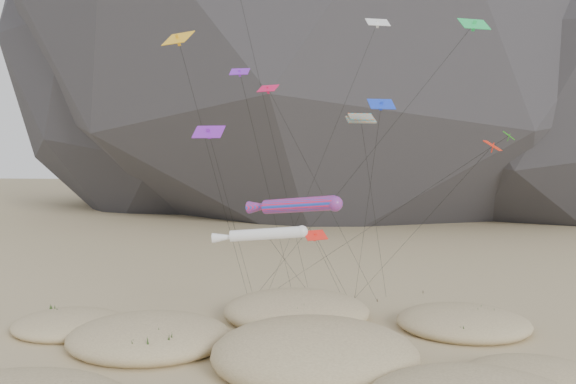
{
  "coord_description": "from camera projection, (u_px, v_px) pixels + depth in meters",
  "views": [
    {
      "loc": [
        2.79,
        -35.4,
        15.85
      ],
      "look_at": [
        -1.38,
        12.0,
        12.18
      ],
      "focal_mm": 35.0,
      "sensor_mm": 36.0,
      "label": 1
    }
  ],
  "objects": [
    {
      "name": "dunes",
      "position": [
        282.0,
        361.0,
        40.0
      ],
      "size": [
        46.83,
        37.75,
        4.46
      ],
      "color": "#CCB789",
      "rests_on": "ground"
    },
    {
      "name": "dune_grass",
      "position": [
        284.0,
        360.0,
        39.88
      ],
      "size": [
        41.8,
        28.6,
        1.5
      ],
      "color": "black",
      "rests_on": "ground"
    },
    {
      "name": "kite_stakes",
      "position": [
        321.0,
        297.0,
        59.4
      ],
      "size": [
        18.43,
        5.79,
        0.3
      ],
      "color": "#3F2D1E",
      "rests_on": "ground"
    },
    {
      "name": "rainbow_tube_kite",
      "position": [
        295.0,
        205.0,
        45.89
      ],
      "size": [
        8.35,
        16.63,
        12.22
      ],
      "color": "#FF1A3F",
      "rests_on": "ground"
    },
    {
      "name": "white_tube_kite",
      "position": [
        262.0,
        234.0,
        42.03
      ],
      "size": [
        7.23,
        17.62,
        10.16
      ],
      "color": "silver",
      "rests_on": "ground"
    },
    {
      "name": "multi_parafoil",
      "position": [
        361.0,
        121.0,
        48.55
      ],
      "size": [
        4.69,
        11.51,
        18.95
      ],
      "color": "#FF581A",
      "rests_on": "ground"
    },
    {
      "name": "delta_kites",
      "position": [
        337.0,
        104.0,
        46.04
      ],
      "size": [
        28.51,
        19.63,
        27.86
      ],
      "color": "#1737C6",
      "rests_on": "ground"
    }
  ]
}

